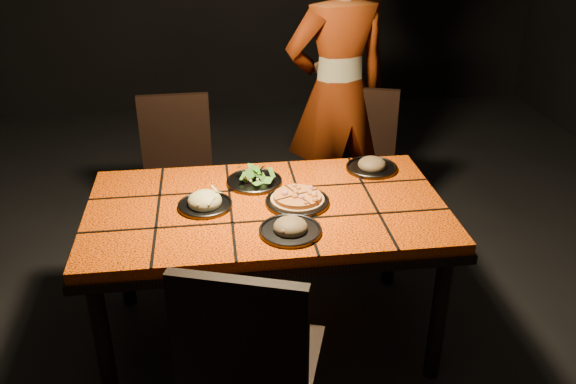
{
  "coord_description": "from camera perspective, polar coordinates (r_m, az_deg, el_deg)",
  "views": [
    {
      "loc": [
        -0.22,
        -2.4,
        2.05
      ],
      "look_at": [
        0.09,
        -0.03,
        0.82
      ],
      "focal_mm": 38.0,
      "sensor_mm": 36.0,
      "label": 1
    }
  ],
  "objects": [
    {
      "name": "plate_mushroom_b",
      "position": [
        3.09,
        7.84,
        2.5
      ],
      "size": [
        0.26,
        0.26,
        0.08
      ],
      "color": "#323237",
      "rests_on": "dining_table"
    },
    {
      "name": "chair_far_left",
      "position": [
        3.71,
        -10.32,
        2.62
      ],
      "size": [
        0.43,
        0.43,
        0.93
      ],
      "rotation": [
        0.0,
        0.0,
        0.02
      ],
      "color": "black",
      "rests_on": "ground"
    },
    {
      "name": "room_shell",
      "position": [
        2.47,
        -2.34,
        14.33
      ],
      "size": [
        6.04,
        7.04,
        3.08
      ],
      "color": "black",
      "rests_on": "ground"
    },
    {
      "name": "dining_table",
      "position": [
        2.78,
        -2.02,
        -2.58
      ],
      "size": [
        1.62,
        0.92,
        0.75
      ],
      "color": "#FA5307",
      "rests_on": "ground"
    },
    {
      "name": "plate_pasta",
      "position": [
        2.73,
        -7.78,
        -0.99
      ],
      "size": [
        0.24,
        0.24,
        0.08
      ],
      "color": "#323237",
      "rests_on": "dining_table"
    },
    {
      "name": "chair_far_right",
      "position": [
        3.73,
        6.64,
        3.16
      ],
      "size": [
        0.54,
        0.54,
        0.95
      ],
      "rotation": [
        0.0,
        0.0,
        -0.31
      ],
      "color": "black",
      "rests_on": "ground"
    },
    {
      "name": "diner",
      "position": [
        3.69,
        4.68,
        9.12
      ],
      "size": [
        0.75,
        0.58,
        1.82
      ],
      "primitive_type": "imported",
      "rotation": [
        0.0,
        0.0,
        3.38
      ],
      "color": "brown",
      "rests_on": "ground"
    },
    {
      "name": "plate_pizza",
      "position": [
        2.74,
        0.88,
        -0.74
      ],
      "size": [
        0.32,
        0.32,
        0.04
      ],
      "color": "#323237",
      "rests_on": "dining_table"
    },
    {
      "name": "plate_mushroom_a",
      "position": [
        2.51,
        0.23,
        -3.36
      ],
      "size": [
        0.26,
        0.26,
        0.09
      ],
      "color": "#323237",
      "rests_on": "dining_table"
    },
    {
      "name": "chair_near",
      "position": [
        2.19,
        -3.66,
        -15.53
      ],
      "size": [
        0.57,
        0.57,
        0.99
      ],
      "rotation": [
        0.0,
        0.0,
        2.82
      ],
      "color": "black",
      "rests_on": "ground"
    },
    {
      "name": "plate_salad",
      "position": [
        2.92,
        -3.18,
        1.28
      ],
      "size": [
        0.27,
        0.27,
        0.07
      ],
      "color": "#323237",
      "rests_on": "dining_table"
    }
  ]
}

